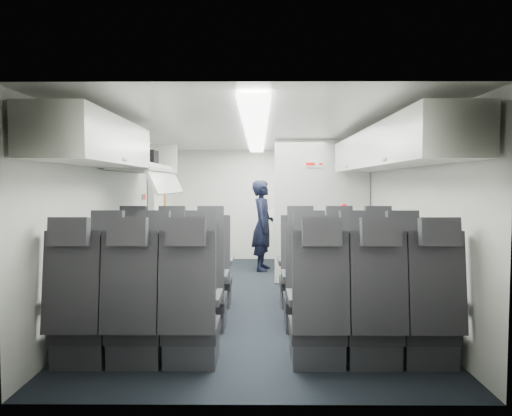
{
  "coord_description": "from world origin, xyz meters",
  "views": [
    {
      "loc": [
        0.04,
        -5.99,
        1.49
      ],
      "look_at": [
        0.0,
        0.4,
        1.15
      ],
      "focal_mm": 32.0,
      "sensor_mm": 36.0,
      "label": 1
    }
  ],
  "objects_px": {
    "galley_unit": "(306,212)",
    "seat_row_rear": "(254,317)",
    "carry_on_bag": "(140,160)",
    "flight_attendant": "(263,225)",
    "seat_row_mid": "(255,291)",
    "seat_row_front": "(256,274)",
    "boarding_door": "(158,216)"
  },
  "relations": [
    {
      "from": "galley_unit",
      "to": "seat_row_rear",
      "type": "bearing_deg",
      "value": -100.65
    },
    {
      "from": "carry_on_bag",
      "to": "flight_attendant",
      "type": "bearing_deg",
      "value": 54.88
    },
    {
      "from": "galley_unit",
      "to": "carry_on_bag",
      "type": "relative_size",
      "value": 4.84
    },
    {
      "from": "seat_row_mid",
      "to": "carry_on_bag",
      "type": "xyz_separation_m",
      "value": [
        -1.41,
        1.04,
        1.38
      ]
    },
    {
      "from": "flight_attendant",
      "to": "carry_on_bag",
      "type": "relative_size",
      "value": 3.95
    },
    {
      "from": "seat_row_rear",
      "to": "galley_unit",
      "type": "xyz_separation_m",
      "value": [
        0.95,
        5.05,
        0.55
      ]
    },
    {
      "from": "seat_row_front",
      "to": "galley_unit",
      "type": "bearing_deg",
      "value": 73.72
    },
    {
      "from": "boarding_door",
      "to": "seat_row_rear",
      "type": "bearing_deg",
      "value": -67.13
    },
    {
      "from": "seat_row_mid",
      "to": "seat_row_rear",
      "type": "bearing_deg",
      "value": -90.0
    },
    {
      "from": "galley_unit",
      "to": "flight_attendant",
      "type": "relative_size",
      "value": 1.22
    },
    {
      "from": "seat_row_front",
      "to": "galley_unit",
      "type": "relative_size",
      "value": 1.75
    },
    {
      "from": "seat_row_front",
      "to": "galley_unit",
      "type": "height_order",
      "value": "galley_unit"
    },
    {
      "from": "seat_row_mid",
      "to": "galley_unit",
      "type": "relative_size",
      "value": 1.75
    },
    {
      "from": "carry_on_bag",
      "to": "seat_row_front",
      "type": "bearing_deg",
      "value": -6.35
    },
    {
      "from": "seat_row_rear",
      "to": "galley_unit",
      "type": "distance_m",
      "value": 5.17
    },
    {
      "from": "seat_row_front",
      "to": "carry_on_bag",
      "type": "bearing_deg",
      "value": 174.34
    },
    {
      "from": "seat_row_front",
      "to": "boarding_door",
      "type": "distance_m",
      "value": 2.71
    },
    {
      "from": "galley_unit",
      "to": "boarding_door",
      "type": "relative_size",
      "value": 1.02
    },
    {
      "from": "seat_row_front",
      "to": "galley_unit",
      "type": "distance_m",
      "value": 3.43
    },
    {
      "from": "flight_attendant",
      "to": "boarding_door",
      "type": "bearing_deg",
      "value": 106.78
    },
    {
      "from": "seat_row_mid",
      "to": "boarding_door",
      "type": "height_order",
      "value": "boarding_door"
    },
    {
      "from": "seat_row_rear",
      "to": "carry_on_bag",
      "type": "relative_size",
      "value": 8.48
    },
    {
      "from": "boarding_door",
      "to": "carry_on_bag",
      "type": "bearing_deg",
      "value": -83.37
    },
    {
      "from": "flight_attendant",
      "to": "galley_unit",
      "type": "bearing_deg",
      "value": -35.44
    },
    {
      "from": "seat_row_rear",
      "to": "flight_attendant",
      "type": "height_order",
      "value": "flight_attendant"
    },
    {
      "from": "seat_row_front",
      "to": "flight_attendant",
      "type": "distance_m",
      "value": 2.39
    },
    {
      "from": "galley_unit",
      "to": "boarding_door",
      "type": "bearing_deg",
      "value": -155.72
    },
    {
      "from": "seat_row_mid",
      "to": "flight_attendant",
      "type": "xyz_separation_m",
      "value": [
        0.11,
        3.26,
        0.37
      ]
    },
    {
      "from": "galley_unit",
      "to": "carry_on_bag",
      "type": "bearing_deg",
      "value": -127.2
    },
    {
      "from": "seat_row_front",
      "to": "seat_row_mid",
      "type": "relative_size",
      "value": 1.0
    },
    {
      "from": "flight_attendant",
      "to": "seat_row_rear",
      "type": "bearing_deg",
      "value": -173.67
    },
    {
      "from": "seat_row_front",
      "to": "seat_row_mid",
      "type": "bearing_deg",
      "value": -90.0
    }
  ]
}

